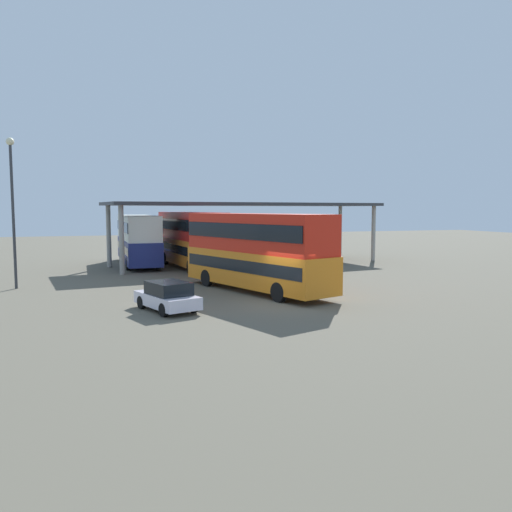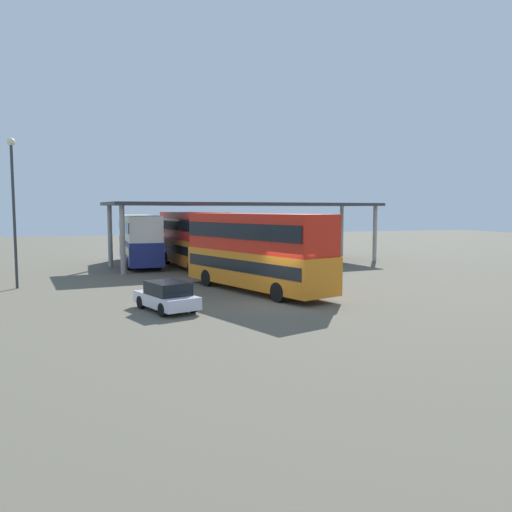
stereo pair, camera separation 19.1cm
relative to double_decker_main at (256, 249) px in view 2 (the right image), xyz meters
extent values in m
plane|color=#5D5849|center=(-0.02, -4.09, -2.39)|extent=(140.00, 140.00, 0.00)
cube|color=orange|center=(0.00, -0.01, -1.07)|extent=(5.91, 11.00, 1.93)
cube|color=red|center=(0.00, -0.01, 0.93)|extent=(5.77, 10.77, 2.09)
cube|color=black|center=(0.00, -0.01, -0.84)|extent=(5.81, 10.60, 0.65)
cube|color=black|center=(0.00, -0.01, 1.04)|extent=(5.81, 10.60, 0.83)
cube|color=black|center=(-1.74, 5.02, -0.79)|extent=(2.07, 0.80, 1.16)
cube|color=orange|center=(-1.74, 5.02, 0.14)|extent=(1.70, 0.66, 0.36)
cylinder|color=black|center=(-2.17, 2.77, -1.89)|extent=(0.59, 1.04, 1.00)
cylinder|color=black|center=(-0.01, 3.52, -1.89)|extent=(0.59, 1.04, 1.00)
cylinder|color=black|center=(0.01, -3.54, -1.89)|extent=(0.59, 1.04, 1.00)
cylinder|color=black|center=(2.18, -2.79, -1.89)|extent=(0.59, 1.04, 1.00)
cube|color=silver|center=(-5.58, -3.89, -1.89)|extent=(2.70, 3.97, 0.55)
cube|color=black|center=(-5.52, -4.06, -1.33)|extent=(2.06, 2.37, 0.58)
cylinder|color=black|center=(-6.64, -3.05, -2.09)|extent=(0.38, 0.63, 0.60)
cylinder|color=black|center=(-5.24, -2.58, -2.09)|extent=(0.38, 0.63, 0.60)
cylinder|color=black|center=(-5.93, -5.19, -2.09)|extent=(0.38, 0.63, 0.60)
cylinder|color=black|center=(-4.52, -4.72, -2.09)|extent=(0.38, 0.63, 0.60)
cube|color=navy|center=(-4.92, 15.88, -1.14)|extent=(2.59, 11.08, 1.80)
cube|color=white|center=(-4.92, 15.88, 0.74)|extent=(2.52, 10.86, 1.95)
cube|color=black|center=(-4.92, 15.88, -0.92)|extent=(2.63, 10.64, 0.61)
cube|color=black|center=(-4.92, 15.88, 0.83)|extent=(2.63, 10.64, 0.78)
cube|color=black|center=(-4.95, 21.36, -0.87)|extent=(2.14, 0.11, 1.08)
cube|color=orange|center=(-4.95, 21.36, 0.00)|extent=(1.77, 0.09, 0.36)
cylinder|color=black|center=(-6.08, 19.30, -1.89)|extent=(0.29, 1.00, 1.00)
cylinder|color=black|center=(-3.80, 19.32, -1.89)|extent=(0.29, 1.00, 1.00)
cylinder|color=black|center=(-6.04, 12.44, -1.89)|extent=(0.29, 1.00, 1.00)
cylinder|color=black|center=(-3.75, 12.46, -1.89)|extent=(0.29, 1.00, 1.00)
cube|color=orange|center=(-1.25, 12.41, -1.07)|extent=(3.47, 11.76, 1.93)
cube|color=red|center=(-1.25, 12.41, 0.94)|extent=(3.37, 11.52, 2.09)
cube|color=black|center=(-1.25, 12.41, -0.84)|extent=(3.46, 11.30, 0.66)
cube|color=black|center=(-1.25, 12.41, 1.04)|extent=(3.46, 11.30, 0.84)
cube|color=black|center=(-1.78, 18.11, -0.78)|extent=(2.05, 0.29, 1.16)
cube|color=orange|center=(-1.78, 18.11, 0.14)|extent=(1.68, 0.24, 0.36)
cylinder|color=black|center=(-2.66, 15.88, -1.89)|extent=(0.37, 1.02, 1.00)
cylinder|color=black|center=(-0.50, 16.08, -1.89)|extent=(0.37, 1.02, 1.00)
cylinder|color=black|center=(-2.00, 8.73, -1.89)|extent=(0.37, 1.02, 1.00)
cylinder|color=black|center=(0.16, 8.93, -1.89)|extent=(0.37, 1.02, 1.00)
cube|color=#33353A|center=(4.08, 14.03, 2.63)|extent=(24.03, 9.24, 0.25)
cylinder|color=#9E9B93|center=(14.78, 17.98, 0.06)|extent=(0.36, 0.36, 4.90)
cylinder|color=#9E9B93|center=(15.43, 12.90, 0.06)|extent=(0.36, 0.36, 4.90)
cylinder|color=#9E9B93|center=(-7.26, 15.17, 0.06)|extent=(0.36, 0.36, 4.90)
cylinder|color=#9E9B93|center=(-6.61, 10.08, 0.06)|extent=(0.36, 0.36, 4.90)
cylinder|color=#33353A|center=(-12.93, 5.39, 1.76)|extent=(0.16, 0.16, 8.29)
sphere|color=beige|center=(-12.93, 5.39, 6.05)|extent=(0.44, 0.44, 0.44)
camera|label=1|loc=(-9.02, -26.88, 2.24)|focal=35.73mm
camera|label=2|loc=(-8.84, -26.94, 2.24)|focal=35.73mm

